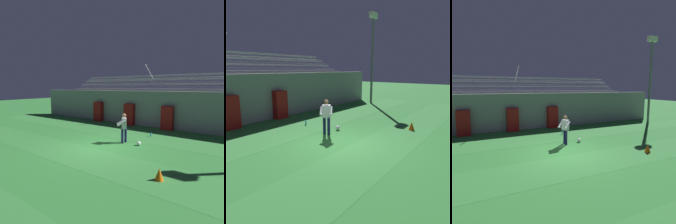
# 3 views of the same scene
# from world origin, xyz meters

# --- Properties ---
(ground_plane) EXTENTS (80.00, 80.00, 0.00)m
(ground_plane) POSITION_xyz_m (0.00, 0.00, 0.00)
(ground_plane) COLOR #2D7533
(turf_stripe_mid) EXTENTS (28.00, 2.28, 0.01)m
(turf_stripe_mid) POSITION_xyz_m (0.00, -1.44, 0.00)
(turf_stripe_mid) COLOR #337A38
(turf_stripe_mid) RESTS_ON ground
(turf_stripe_far) EXTENTS (28.00, 2.28, 0.01)m
(turf_stripe_far) POSITION_xyz_m (0.00, 3.13, 0.00)
(turf_stripe_far) COLOR #337A38
(turf_stripe_far) RESTS_ON ground
(back_wall) EXTENTS (24.00, 0.60, 2.80)m
(back_wall) POSITION_xyz_m (0.00, 6.50, 1.40)
(back_wall) COLOR gray
(back_wall) RESTS_ON ground
(padding_pillar_gate_left) EXTENTS (0.84, 0.44, 1.74)m
(padding_pillar_gate_left) POSITION_xyz_m (-1.58, 5.95, 0.87)
(padding_pillar_gate_left) COLOR maroon
(padding_pillar_gate_left) RESTS_ON ground
(padding_pillar_gate_right) EXTENTS (0.84, 0.44, 1.74)m
(padding_pillar_gate_right) POSITION_xyz_m (1.58, 5.95, 0.87)
(padding_pillar_gate_right) COLOR maroon
(padding_pillar_gate_right) RESTS_ON ground
(padding_pillar_far_left) EXTENTS (0.84, 0.44, 1.74)m
(padding_pillar_far_left) POSITION_xyz_m (-4.82, 5.95, 0.87)
(padding_pillar_far_left) COLOR maroon
(padding_pillar_far_left) RESTS_ON ground
(bleacher_stand) EXTENTS (18.00, 3.35, 5.03)m
(bleacher_stand) POSITION_xyz_m (-0.00, 8.49, 1.50)
(bleacher_stand) COLOR gray
(bleacher_stand) RESTS_ON ground
(floodlight_pole) EXTENTS (0.90, 0.36, 7.74)m
(floodlight_pole) POSITION_xyz_m (10.47, 4.33, 4.92)
(floodlight_pole) COLOR slate
(floodlight_pole) RESTS_ON ground
(goalkeeper) EXTENTS (0.72, 0.74, 1.67)m
(goalkeeper) POSITION_xyz_m (0.63, 1.41, 0.95)
(goalkeeper) COLOR #19194C
(goalkeeper) RESTS_ON ground
(soccer_ball) EXTENTS (0.22, 0.22, 0.22)m
(soccer_ball) POSITION_xyz_m (1.56, 1.45, 0.11)
(soccer_ball) COLOR white
(soccer_ball) RESTS_ON ground
(traffic_cone) EXTENTS (0.30, 0.30, 0.42)m
(traffic_cone) POSITION_xyz_m (3.83, -1.57, 0.21)
(traffic_cone) COLOR orange
(traffic_cone) RESTS_ON ground
(water_bottle) EXTENTS (0.07, 0.07, 0.24)m
(water_bottle) POSITION_xyz_m (1.37, 3.53, 0.12)
(water_bottle) COLOR #1E8CD8
(water_bottle) RESTS_ON ground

